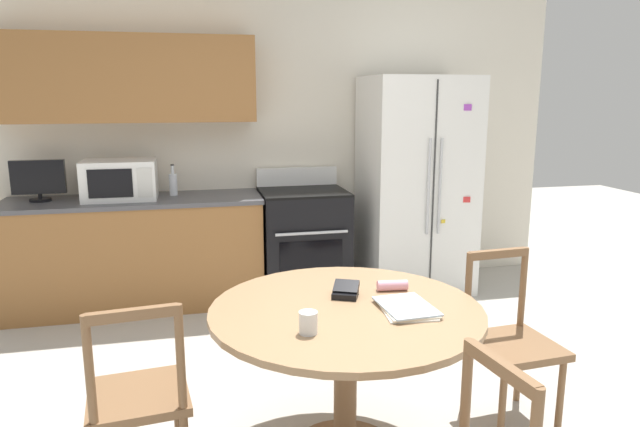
{
  "coord_description": "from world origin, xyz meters",
  "views": [
    {
      "loc": [
        -0.74,
        -2.43,
        1.72
      ],
      "look_at": [
        0.08,
        1.15,
        0.95
      ],
      "focal_mm": 32.0,
      "sensor_mm": 36.0,
      "label": 1
    }
  ],
  "objects_px": {
    "refrigerator": "(416,185)",
    "candle_glass": "(308,324)",
    "microwave": "(120,180)",
    "countertop_tv": "(38,179)",
    "dining_chair_left": "(139,399)",
    "dining_chair_right": "(511,343)",
    "counter_bottle": "(173,183)",
    "oven_range": "(303,242)",
    "wallet": "(346,291)"
  },
  "relations": [
    {
      "from": "refrigerator",
      "to": "candle_glass",
      "type": "height_order",
      "value": "refrigerator"
    },
    {
      "from": "candle_glass",
      "to": "microwave",
      "type": "bearing_deg",
      "value": 111.05
    },
    {
      "from": "countertop_tv",
      "to": "dining_chair_left",
      "type": "relative_size",
      "value": 0.44
    },
    {
      "from": "dining_chair_right",
      "to": "candle_glass",
      "type": "height_order",
      "value": "dining_chair_right"
    },
    {
      "from": "counter_bottle",
      "to": "dining_chair_left",
      "type": "height_order",
      "value": "counter_bottle"
    },
    {
      "from": "oven_range",
      "to": "microwave",
      "type": "distance_m",
      "value": 1.59
    },
    {
      "from": "dining_chair_left",
      "to": "refrigerator",
      "type": "bearing_deg",
      "value": 39.89
    },
    {
      "from": "countertop_tv",
      "to": "dining_chair_right",
      "type": "distance_m",
      "value": 3.62
    },
    {
      "from": "dining_chair_right",
      "to": "refrigerator",
      "type": "bearing_deg",
      "value": -102.73
    },
    {
      "from": "dining_chair_right",
      "to": "candle_glass",
      "type": "distance_m",
      "value": 1.27
    },
    {
      "from": "microwave",
      "to": "candle_glass",
      "type": "bearing_deg",
      "value": -68.95
    },
    {
      "from": "microwave",
      "to": "candle_glass",
      "type": "xyz_separation_m",
      "value": [
        0.99,
        -2.57,
        -0.26
      ]
    },
    {
      "from": "microwave",
      "to": "countertop_tv",
      "type": "relative_size",
      "value": 1.42
    },
    {
      "from": "counter_bottle",
      "to": "countertop_tv",
      "type": "bearing_deg",
      "value": -177.47
    },
    {
      "from": "dining_chair_left",
      "to": "microwave",
      "type": "bearing_deg",
      "value": 90.56
    },
    {
      "from": "refrigerator",
      "to": "microwave",
      "type": "relative_size",
      "value": 3.35
    },
    {
      "from": "dining_chair_right",
      "to": "dining_chair_left",
      "type": "xyz_separation_m",
      "value": [
        -1.87,
        -0.15,
        0.0
      ]
    },
    {
      "from": "refrigerator",
      "to": "dining_chair_right",
      "type": "distance_m",
      "value": 2.22
    },
    {
      "from": "wallet",
      "to": "oven_range",
      "type": "bearing_deg",
      "value": 84.19
    },
    {
      "from": "oven_range",
      "to": "countertop_tv",
      "type": "relative_size",
      "value": 2.74
    },
    {
      "from": "wallet",
      "to": "countertop_tv",
      "type": "bearing_deg",
      "value": 129.85
    },
    {
      "from": "wallet",
      "to": "microwave",
      "type": "bearing_deg",
      "value": 119.86
    },
    {
      "from": "microwave",
      "to": "wallet",
      "type": "distance_m",
      "value": 2.53
    },
    {
      "from": "counter_bottle",
      "to": "refrigerator",
      "type": "bearing_deg",
      "value": -4.67
    },
    {
      "from": "countertop_tv",
      "to": "wallet",
      "type": "bearing_deg",
      "value": -50.15
    },
    {
      "from": "candle_glass",
      "to": "wallet",
      "type": "height_order",
      "value": "candle_glass"
    },
    {
      "from": "microwave",
      "to": "counter_bottle",
      "type": "height_order",
      "value": "microwave"
    },
    {
      "from": "oven_range",
      "to": "counter_bottle",
      "type": "bearing_deg",
      "value": 173.77
    },
    {
      "from": "dining_chair_left",
      "to": "wallet",
      "type": "distance_m",
      "value": 1.05
    },
    {
      "from": "refrigerator",
      "to": "oven_range",
      "type": "distance_m",
      "value": 1.11
    },
    {
      "from": "countertop_tv",
      "to": "wallet",
      "type": "relative_size",
      "value": 2.39
    },
    {
      "from": "counter_bottle",
      "to": "oven_range",
      "type": "bearing_deg",
      "value": -6.23
    },
    {
      "from": "countertop_tv",
      "to": "counter_bottle",
      "type": "distance_m",
      "value": 1.02
    },
    {
      "from": "dining_chair_right",
      "to": "candle_glass",
      "type": "relative_size",
      "value": 9.73
    },
    {
      "from": "refrigerator",
      "to": "oven_range",
      "type": "xyz_separation_m",
      "value": [
        -1.0,
        0.05,
        -0.47
      ]
    },
    {
      "from": "counter_bottle",
      "to": "dining_chair_right",
      "type": "distance_m",
      "value": 2.95
    },
    {
      "from": "countertop_tv",
      "to": "counter_bottle",
      "type": "height_order",
      "value": "countertop_tv"
    },
    {
      "from": "oven_range",
      "to": "counter_bottle",
      "type": "relative_size",
      "value": 4.18
    },
    {
      "from": "refrigerator",
      "to": "dining_chair_left",
      "type": "xyz_separation_m",
      "value": [
        -2.19,
        -2.28,
        -0.5
      ]
    },
    {
      "from": "refrigerator",
      "to": "dining_chair_right",
      "type": "bearing_deg",
      "value": -98.65
    },
    {
      "from": "countertop_tv",
      "to": "candle_glass",
      "type": "xyz_separation_m",
      "value": [
        1.6,
        -2.62,
        -0.28
      ]
    },
    {
      "from": "candle_glass",
      "to": "wallet",
      "type": "relative_size",
      "value": 0.56
    },
    {
      "from": "counter_bottle",
      "to": "candle_glass",
      "type": "bearing_deg",
      "value": -77.6
    },
    {
      "from": "oven_range",
      "to": "countertop_tv",
      "type": "bearing_deg",
      "value": 178.02
    },
    {
      "from": "countertop_tv",
      "to": "dining_chair_left",
      "type": "bearing_deg",
      "value": -69.69
    },
    {
      "from": "oven_range",
      "to": "dining_chair_right",
      "type": "xyz_separation_m",
      "value": [
        0.68,
        -2.19,
        -0.03
      ]
    },
    {
      "from": "microwave",
      "to": "counter_bottle",
      "type": "distance_m",
      "value": 0.42
    },
    {
      "from": "refrigerator",
      "to": "oven_range",
      "type": "bearing_deg",
      "value": 177.0
    },
    {
      "from": "countertop_tv",
      "to": "candle_glass",
      "type": "relative_size",
      "value": 4.25
    },
    {
      "from": "candle_glass",
      "to": "countertop_tv",
      "type": "bearing_deg",
      "value": 121.4
    }
  ]
}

